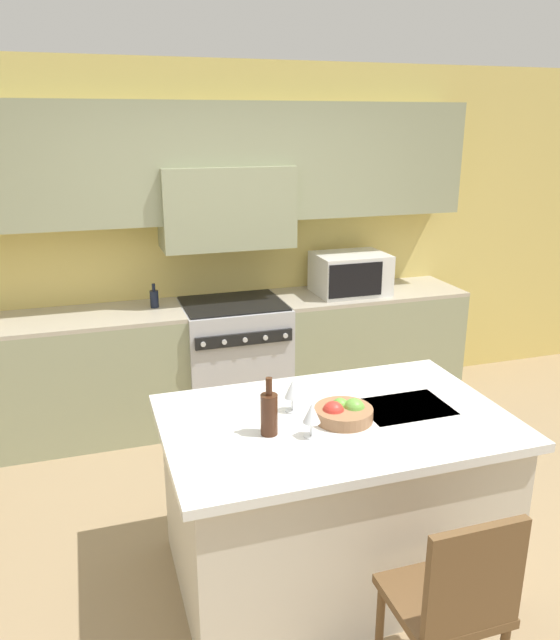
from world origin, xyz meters
TOP-DOWN VIEW (x-y plane):
  - ground_plane at (0.00, 0.00)m, footprint 10.00×10.00m
  - back_cabinetry at (0.00, 2.08)m, footprint 10.00×0.46m
  - back_counter at (0.00, 1.83)m, footprint 3.81×0.62m
  - range_stove at (0.00, 1.81)m, footprint 0.78×0.70m
  - microwave at (0.98, 1.83)m, footprint 0.57×0.45m
  - kitchen_island at (0.05, -0.12)m, footprint 1.67×1.08m
  - island_chair at (0.18, -0.99)m, footprint 0.42×0.40m
  - wine_bottle at (-0.31, -0.18)m, footprint 0.08×0.08m
  - wine_glass_near at (-0.14, -0.26)m, footprint 0.08×0.08m
  - wine_glass_far at (-0.13, 0.02)m, footprint 0.08×0.08m
  - fruit_bowl at (0.07, -0.15)m, footprint 0.28×0.28m
  - oil_bottle_on_counter at (-0.58, 1.89)m, footprint 0.06×0.06m

SIDE VIEW (x-z plane):
  - ground_plane at x=0.00m, z-range 0.00..0.00m
  - kitchen_island at x=0.05m, z-range 0.00..0.89m
  - back_counter at x=0.00m, z-range 0.00..0.94m
  - range_stove at x=0.00m, z-range 0.00..0.94m
  - island_chair at x=0.18m, z-range 0.06..0.98m
  - fruit_bowl at x=0.07m, z-range 0.87..0.98m
  - wine_bottle at x=-0.31m, z-range 0.86..1.13m
  - wine_glass_near at x=-0.14m, z-range 0.92..1.09m
  - wine_glass_far at x=-0.13m, z-range 0.92..1.09m
  - oil_bottle_on_counter at x=-0.58m, z-range 0.91..1.10m
  - microwave at x=0.98m, z-range 0.94..1.26m
  - back_cabinetry at x=0.00m, z-range 0.26..2.96m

